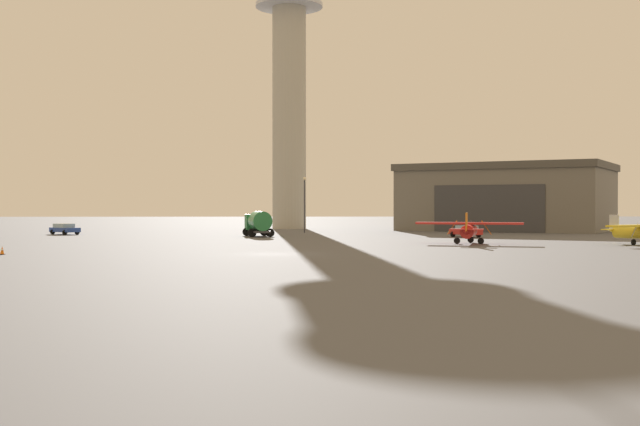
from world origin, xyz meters
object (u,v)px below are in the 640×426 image
at_px(airplane_red, 469,229).
at_px(truck_fuel_tanker_green, 259,222).
at_px(traffic_cone_near_left, 2,250).
at_px(control_tower, 289,73).
at_px(car_red, 466,231).
at_px(light_post_west, 305,199).
at_px(car_blue, 65,229).

height_order(airplane_red, truck_fuel_tanker_green, airplane_red).
height_order(airplane_red, traffic_cone_near_left, airplane_red).
xyz_separation_m(control_tower, car_red, (20.55, -34.64, -23.92)).
bearing_deg(car_red, traffic_cone_near_left, 99.20).
bearing_deg(light_post_west, truck_fuel_tanker_green, -113.13).
xyz_separation_m(truck_fuel_tanker_green, car_red, (24.05, -2.81, -0.93)).
distance_m(light_post_west, traffic_cone_near_left, 52.59).
distance_m(truck_fuel_tanker_green, car_blue, 26.00).
xyz_separation_m(truck_fuel_tanker_green, traffic_cone_near_left, (-17.73, -33.74, -1.35)).
bearing_deg(car_red, truck_fuel_tanker_green, 56.02).
bearing_deg(control_tower, light_post_west, -83.48).
distance_m(airplane_red, traffic_cone_near_left, 41.38).
height_order(airplane_red, light_post_west, light_post_west).
bearing_deg(truck_fuel_tanker_green, car_blue, 60.42).
relative_size(control_tower, car_red, 10.18).
xyz_separation_m(car_red, light_post_west, (-18.42, 15.99, 3.81)).
xyz_separation_m(control_tower, light_post_west, (2.13, -18.65, -20.12)).
height_order(control_tower, car_red, control_tower).
bearing_deg(car_red, control_tower, 3.36).
xyz_separation_m(control_tower, traffic_cone_near_left, (-21.23, -65.58, -24.35)).
relative_size(control_tower, airplane_red, 4.38).
bearing_deg(light_post_west, car_red, -40.96).
distance_m(control_tower, car_red, 46.85).
relative_size(car_blue, light_post_west, 0.59).
bearing_deg(car_blue, truck_fuel_tanker_green, 25.52).
height_order(truck_fuel_tanker_green, traffic_cone_near_left, truck_fuel_tanker_green).
xyz_separation_m(airplane_red, truck_fuel_tanker_green, (-20.82, 18.74, 0.26)).
bearing_deg(traffic_cone_near_left, car_blue, 99.74).
distance_m(car_red, traffic_cone_near_left, 51.99).
distance_m(car_red, light_post_west, 24.68).
height_order(control_tower, traffic_cone_near_left, control_tower).
xyz_separation_m(truck_fuel_tanker_green, car_blue, (-24.83, 7.63, -0.92)).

